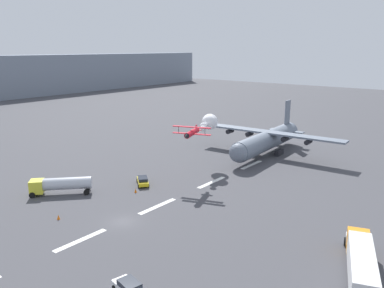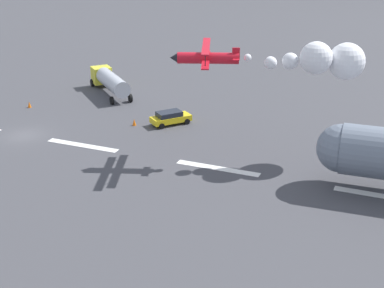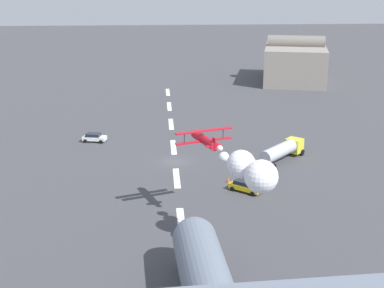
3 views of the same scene
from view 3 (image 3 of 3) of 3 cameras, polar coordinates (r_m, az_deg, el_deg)
name	(u,v)px [view 3 (image 3 of 3)]	position (r m, az deg, el deg)	size (l,w,h in m)	color
ground_plane	(175,161)	(87.46, -1.76, -1.78)	(440.00, 440.00, 0.00)	#424247
runway_stripe_0	(168,92)	(136.75, -2.49, 5.30)	(8.00, 0.90, 0.01)	white
runway_stripe_1	(169,106)	(122.51, -2.34, 3.86)	(8.00, 0.90, 0.01)	white
runway_stripe_2	(171,124)	(108.37, -2.15, 2.04)	(8.00, 0.90, 0.01)	white
runway_stripe_3	(173,147)	(94.38, -1.91, -0.32)	(8.00, 0.90, 0.01)	white
runway_stripe_4	(177,178)	(80.60, -1.58, -3.49)	(8.00, 0.90, 0.01)	white
runway_stripe_5	(181,222)	(67.18, -1.12, -7.95)	(8.00, 0.90, 0.01)	white
stunt_biplane_red	(246,167)	(57.53, 5.51, -2.31)	(16.97, 9.88, 3.63)	red
fuel_tanker_truck	(282,150)	(88.24, 9.19, -0.63)	(9.14, 8.67, 2.90)	yellow
followme_car_yellow	(94,137)	(98.55, -9.95, 0.69)	(2.70, 4.30, 1.52)	white
airport_staff_sedan	(245,186)	(75.92, 5.48, -4.27)	(4.22, 4.60, 1.52)	yellow
hangar_building	(295,63)	(152.09, 10.47, 8.18)	(26.66, 20.49, 12.08)	gray
traffic_cone_near	(222,148)	(93.01, 3.04, -0.36)	(0.44, 0.44, 0.75)	orange
traffic_cone_far	(228,180)	(79.11, 3.73, -3.65)	(0.44, 0.44, 0.75)	orange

